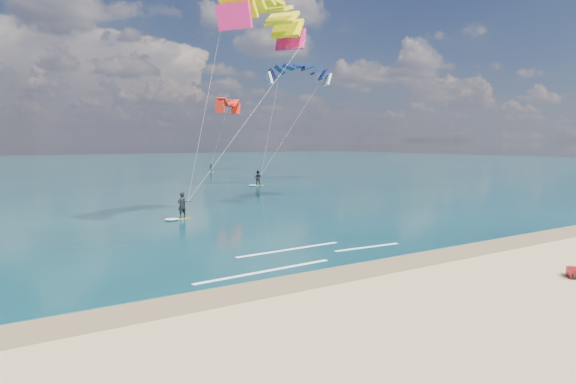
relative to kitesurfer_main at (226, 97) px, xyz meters
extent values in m
plane|color=tan|center=(-1.61, 21.25, -8.64)|extent=(320.00, 320.00, 0.00)
cube|color=brown|center=(-1.61, -15.75, -8.64)|extent=(320.00, 2.40, 0.01)
cube|color=#093036|center=(-1.61, 85.25, -8.62)|extent=(320.00, 200.00, 0.04)
cube|color=#A9CE18|center=(-2.42, 2.36, -8.57)|extent=(1.46, 0.89, 0.06)
imported|color=black|center=(-2.42, 2.36, -7.62)|extent=(0.76, 0.59, 1.85)
cylinder|color=black|center=(-2.11, 2.05, -7.35)|extent=(0.55, 0.23, 0.04)
cube|color=gold|center=(16.05, 23.25, -8.57)|extent=(1.49, 0.80, 0.06)
imported|color=black|center=(16.05, 23.25, -7.64)|extent=(1.12, 1.08, 1.81)
cylinder|color=black|center=(16.36, 22.93, -7.33)|extent=(0.57, 0.19, 0.04)
cube|color=white|center=(-1.83, -10.65, -8.60)|extent=(6.32, 0.47, 0.01)
cube|color=white|center=(1.91, -12.45, -8.60)|extent=(4.11, 0.54, 0.01)
cube|color=white|center=(-5.14, -13.75, -8.60)|extent=(6.89, 0.61, 0.01)
camera|label=1|loc=(-16.29, -32.24, -3.01)|focal=32.00mm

